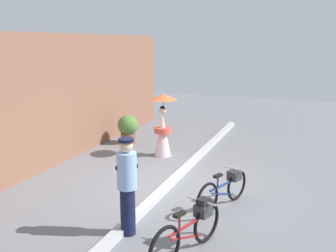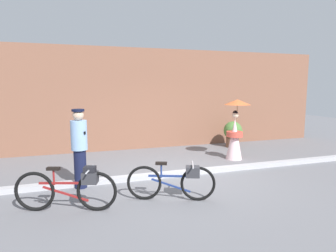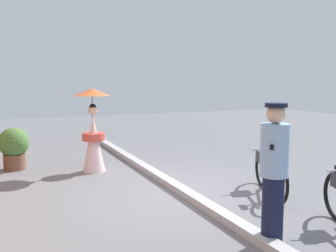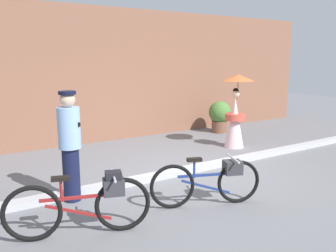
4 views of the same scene
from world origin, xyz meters
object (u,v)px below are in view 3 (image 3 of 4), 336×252
potted_plant_by_door (14,146)px  person_officer (274,170)px  person_with_parasol (93,130)px  bicycle_near_officer (269,171)px

potted_plant_by_door → person_officer: bearing=-153.1°
person_with_parasol → potted_plant_by_door: person_with_parasol is taller
bicycle_near_officer → potted_plant_by_door: size_ratio=1.72×
bicycle_near_officer → person_with_parasol: size_ratio=0.90×
bicycle_near_officer → person_officer: size_ratio=0.94×
person_with_parasol → bicycle_near_officer: bearing=-138.5°
potted_plant_by_door → bicycle_near_officer: bearing=-132.3°
person_officer → person_with_parasol: size_ratio=0.95×
person_officer → person_with_parasol: bearing=14.5°
person_officer → potted_plant_by_door: (5.40, 2.75, -0.40)m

